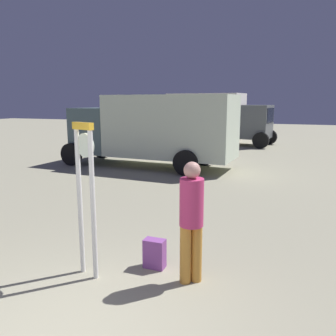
% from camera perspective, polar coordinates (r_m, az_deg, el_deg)
% --- Properties ---
extents(standing_clock, '(0.39, 0.20, 2.27)m').
position_cam_1_polar(standing_clock, '(5.09, -13.37, -3.09)').
color(standing_clock, silver).
rests_on(standing_clock, ground_plane).
extents(person_near_clock, '(0.34, 0.34, 1.75)m').
position_cam_1_polar(person_near_clock, '(4.87, 3.88, -7.97)').
color(person_near_clock, '#CD8934').
rests_on(person_near_clock, ground_plane).
extents(backpack, '(0.33, 0.23, 0.46)m').
position_cam_1_polar(backpack, '(5.55, -2.19, -13.90)').
color(backpack, '#844494').
rests_on(backpack, ground_plane).
extents(box_truck_near, '(6.91, 2.68, 2.80)m').
position_cam_1_polar(box_truck_near, '(13.65, -2.26, 6.64)').
color(box_truck_near, silver).
rests_on(box_truck_near, ground_plane).
extents(box_truck_far, '(6.67, 3.09, 3.04)m').
position_cam_1_polar(box_truck_far, '(21.64, 7.85, 8.36)').
color(box_truck_far, white).
rests_on(box_truck_far, ground_plane).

